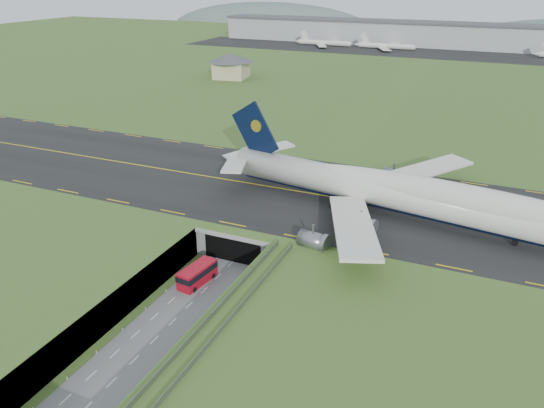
% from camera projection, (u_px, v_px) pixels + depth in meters
% --- Properties ---
extents(ground, '(900.00, 900.00, 0.00)m').
position_uv_depth(ground, '(213.00, 283.00, 96.25)').
color(ground, '#436327').
rests_on(ground, ground).
extents(airfield_deck, '(800.00, 800.00, 6.00)m').
position_uv_depth(airfield_deck, '(212.00, 269.00, 95.04)').
color(airfield_deck, gray).
rests_on(airfield_deck, ground).
extents(trench_road, '(12.00, 75.00, 0.20)m').
position_uv_depth(trench_road, '(191.00, 304.00, 89.93)').
color(trench_road, slate).
rests_on(trench_road, ground).
extents(taxiway, '(800.00, 44.00, 0.18)m').
position_uv_depth(taxiway, '(283.00, 189.00, 121.42)').
color(taxiway, black).
rests_on(taxiway, airfield_deck).
extents(tunnel_portal, '(17.00, 22.30, 6.00)m').
position_uv_depth(tunnel_portal, '(252.00, 229.00, 108.90)').
color(tunnel_portal, gray).
rests_on(tunnel_portal, ground).
extents(guideway, '(3.00, 53.00, 7.05)m').
position_uv_depth(guideway, '(212.00, 335.00, 74.05)').
color(guideway, '#A8A8A3').
rests_on(guideway, ground).
extents(jumbo_jet, '(94.15, 60.09, 20.14)m').
position_uv_depth(jumbo_jet, '(410.00, 195.00, 104.35)').
color(jumbo_jet, silver).
rests_on(jumbo_jet, ground).
extents(shuttle_tram, '(4.17, 8.59, 3.35)m').
position_uv_depth(shuttle_tram, '(197.00, 274.00, 95.42)').
color(shuttle_tram, '#AB0B1B').
rests_on(shuttle_tram, ground).
extents(service_building, '(23.78, 23.78, 11.27)m').
position_uv_depth(service_building, '(231.00, 64.00, 243.66)').
color(service_building, '#C9BA91').
rests_on(service_building, ground).
extents(cargo_terminal, '(320.00, 67.00, 15.60)m').
position_uv_depth(cargo_terminal, '(442.00, 35.00, 341.37)').
color(cargo_terminal, '#B2B2B2').
rests_on(cargo_terminal, ground).
extents(distant_hills, '(700.00, 91.00, 60.00)m').
position_uv_depth(distant_hills, '(541.00, 45.00, 434.28)').
color(distant_hills, '#52625E').
rests_on(distant_hills, ground).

